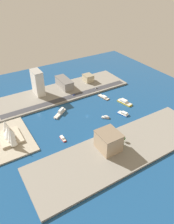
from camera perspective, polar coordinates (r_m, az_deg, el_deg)
The scene contains 20 objects.
ground_plane at distance 325.16m, azimuth 0.03°, elevation -1.02°, with size 440.00×440.00×0.00m, color navy.
quay_west at distance 272.16m, azimuth 9.46°, elevation -9.52°, with size 70.00×240.00×2.88m, color gray.
quay_east at distance 387.98m, azimuth -6.51°, elevation 5.29°, with size 70.00×240.00×2.88m, color gray.
peninsula_point at distance 299.86m, azimuth -19.55°, elevation -6.66°, with size 79.12×50.55×2.00m, color #A89E89.
road_strip at distance 367.46m, azimuth -4.81°, elevation 3.91°, with size 12.49×228.00×0.15m, color #38383D.
catamaran_blue at distance 332.20m, azimuth 9.63°, elevation -0.39°, with size 18.46×12.94×4.40m.
barge_flat_brown at distance 371.45m, azimuth 4.44°, elevation 3.98°, with size 23.96×10.94×3.39m.
yacht_sleek_gray at distance 320.88m, azimuth 4.89°, elevation -1.39°, with size 10.74×11.20×3.89m.
tugboat_red at distance 284.32m, azimuth -6.44°, elevation -6.96°, with size 13.27×4.35×3.42m.
ferry_white_commuter at distance 330.49m, azimuth -7.13°, elevation -0.19°, with size 20.79×26.48×6.66m.
ferry_yellow_fast at distance 359.67m, azimuth 9.86°, elevation 2.61°, with size 27.89×13.69×5.73m.
apartment_midrise_tan at distance 259.96m, azimuth 5.70°, elevation -7.63°, with size 28.29×25.23×23.85m.
carpark_squat_concrete at distance 399.25m, azimuth -6.04°, elevation 7.68°, with size 43.87×18.35×15.31m.
office_block_beige at distance 418.73m, azimuth 0.29°, elevation 9.01°, with size 19.52×16.70×12.94m.
hotel_broad_white at distance 376.18m, azimuth -12.93°, elevation 7.58°, with size 27.30×14.67×42.83m.
sedan_silver at distance 394.05m, azimuth 2.50°, elevation 6.36°, with size 2.02×5.15×1.59m.
hatchback_blue at distance 372.74m, azimuth -3.44°, elevation 4.59°, with size 1.91×4.74×1.61m.
traffic_light_waterfront at distance 367.70m, azimuth -1.65°, elevation 4.81°, with size 0.36×0.36×6.50m.
opera_landmark at distance 293.56m, azimuth -19.86°, elevation -5.34°, with size 46.38×27.64×24.87m.
park_tree_cluster at distance 270.17m, azimuth 9.29°, elevation -7.65°, with size 11.32×13.91×10.12m.
Camera 1 is at (-226.70, 138.68, 187.35)m, focal length 34.56 mm.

